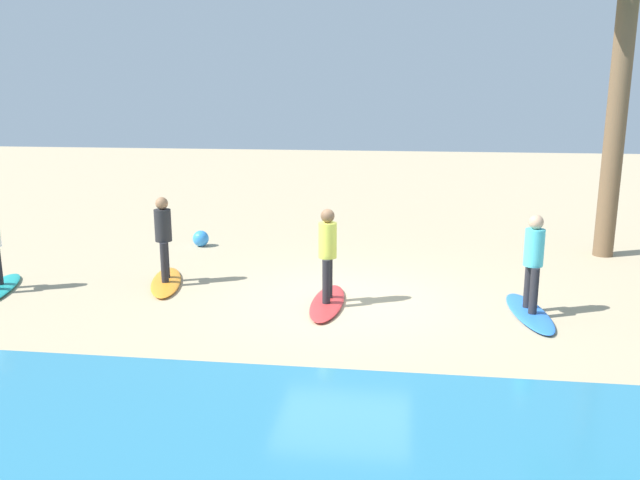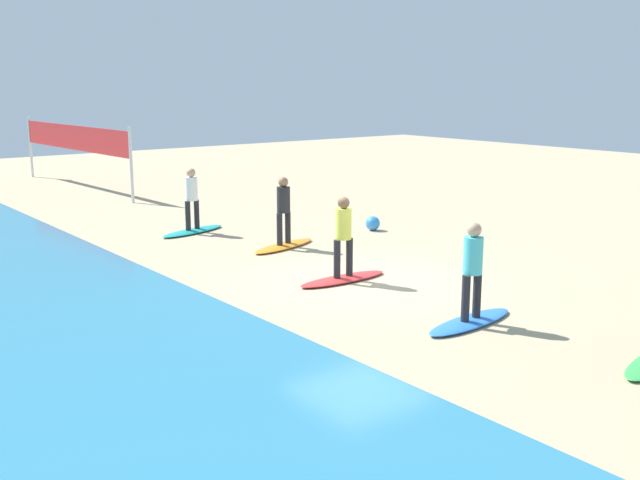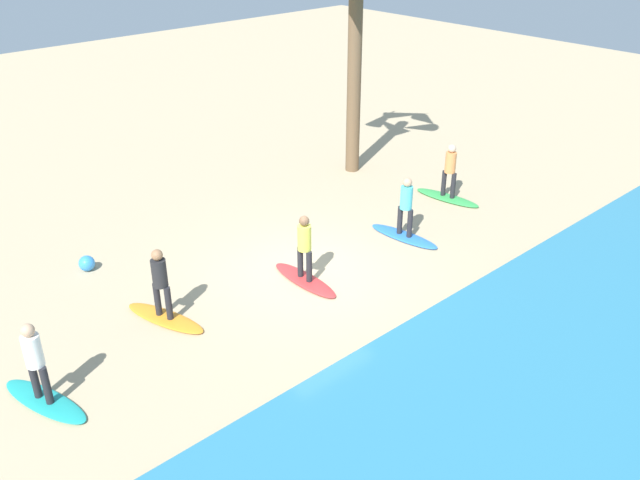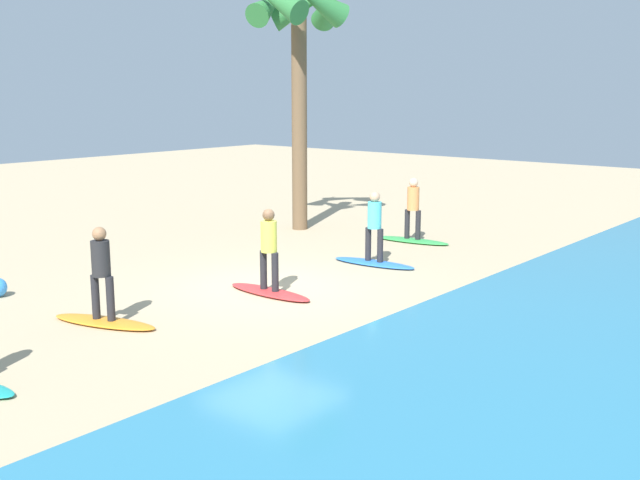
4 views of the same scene
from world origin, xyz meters
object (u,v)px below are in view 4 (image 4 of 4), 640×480
at_px(surfer_red, 269,244).
at_px(surfboard_orange, 104,322).
at_px(surfboard_red, 270,292).
at_px(surfboard_blue, 374,263).
at_px(surfer_orange, 101,267).
at_px(surfboard_green, 412,240).
at_px(surfer_blue, 374,221).
at_px(surfer_green, 413,204).
at_px(palm_tree, 299,29).

distance_m(surfer_red, surfboard_orange, 3.54).
distance_m(surfboard_red, surfboard_orange, 3.40).
bearing_deg(surfboard_blue, surfer_orange, -103.86).
height_order(surfboard_blue, surfboard_red, same).
distance_m(surfboard_blue, surfer_orange, 6.88).
bearing_deg(surfboard_orange, surfer_red, 59.15).
height_order(surfboard_green, surfer_red, surfer_red).
distance_m(surfer_red, surfer_orange, 3.40).
bearing_deg(surfer_orange, surfer_blue, 172.18).
height_order(surfboard_green, surfer_orange, surfer_orange).
bearing_deg(surfer_green, surfer_orange, -0.73).
bearing_deg(palm_tree, surfboard_red, 36.48).
bearing_deg(surfer_orange, surfboard_red, 165.66).
bearing_deg(surfer_green, surfboard_green, 180.00).
relative_size(surfboard_orange, palm_tree, 0.30).
relative_size(surfer_red, surfboard_orange, 0.78).
bearing_deg(surfer_blue, surfboard_red, -1.40).
xyz_separation_m(surfer_green, palm_tree, (0.45, -3.62, 4.65)).
bearing_deg(surfer_red, surfboard_green, -173.51).
xyz_separation_m(surfboard_green, surfboard_orange, (9.62, -0.12, 0.00)).
bearing_deg(surfer_orange, surfer_green, 179.27).
distance_m(surfboard_blue, palm_tree, 7.57).
distance_m(surfer_blue, surfboard_orange, 6.88).
relative_size(surfer_green, surfer_orange, 1.00).
relative_size(surfboard_blue, surfboard_orange, 1.00).
distance_m(surfer_green, palm_tree, 5.91).
height_order(surfer_blue, surfboard_red, surfer_blue).
relative_size(surfboard_red, surfboard_orange, 1.00).
relative_size(surfboard_blue, palm_tree, 0.30).
height_order(surfboard_red, surfer_orange, surfer_orange).
bearing_deg(surfboard_green, surfboard_orange, -98.50).
bearing_deg(surfer_green, surfer_blue, 15.63).
bearing_deg(surfer_red, surfboard_orange, -14.34).
bearing_deg(surfer_red, palm_tree, -143.52).
xyz_separation_m(surfer_green, surfer_orange, (9.62, -0.12, 0.00)).
height_order(surfboard_red, palm_tree, palm_tree).
height_order(surfboard_blue, surfer_blue, surfer_blue).
bearing_deg(palm_tree, surfer_green, 97.12).
bearing_deg(surfer_green, surfboard_red, 6.49).
bearing_deg(surfer_red, surfer_orange, -14.34).
height_order(surfboard_blue, surfboard_orange, same).
xyz_separation_m(surfer_green, surfboard_orange, (9.62, -0.12, -0.99)).
bearing_deg(surfboard_blue, surfboard_red, -97.44).
distance_m(surfboard_orange, palm_tree, 11.32).
bearing_deg(surfer_red, surfboard_blue, 178.60).
distance_m(surfer_green, surfboard_orange, 9.67).
bearing_deg(surfer_blue, surfer_green, -164.37).
bearing_deg(surfer_green, surfboard_orange, -0.73).
distance_m(surfer_blue, surfer_orange, 6.81).
xyz_separation_m(surfer_green, surfboard_blue, (2.88, 0.80, -0.99)).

